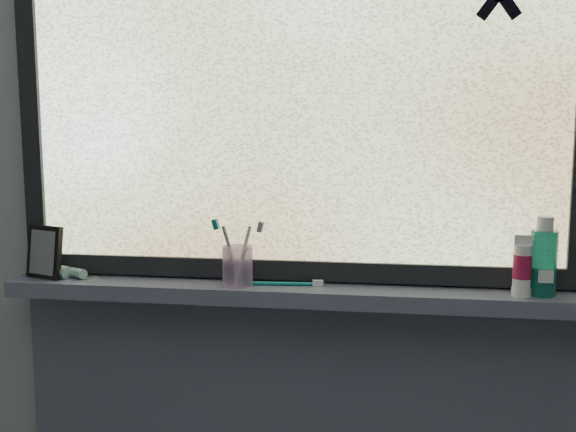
# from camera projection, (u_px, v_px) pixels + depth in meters

# --- Properties ---
(wall_back) EXTENTS (3.00, 0.01, 2.50)m
(wall_back) POSITION_uv_depth(u_px,v_px,m) (326.00, 191.00, 1.63)
(wall_back) COLOR #9EA3A8
(wall_back) RESTS_ON ground
(windowsill) EXTENTS (1.62, 0.14, 0.04)m
(windowsill) POSITION_uv_depth(u_px,v_px,m) (323.00, 295.00, 1.59)
(windowsill) COLOR #53576F
(windowsill) RESTS_ON wall_back
(window_pane) EXTENTS (1.50, 0.01, 1.00)m
(window_pane) POSITION_uv_depth(u_px,v_px,m) (326.00, 78.00, 1.57)
(window_pane) COLOR silver
(window_pane) RESTS_ON wall_back
(frame_bottom) EXTENTS (1.60, 0.03, 0.05)m
(frame_bottom) POSITION_uv_depth(u_px,v_px,m) (324.00, 271.00, 1.63)
(frame_bottom) COLOR black
(frame_bottom) RESTS_ON windowsill
(frame_left) EXTENTS (0.05, 0.03, 1.10)m
(frame_left) POSITION_uv_depth(u_px,v_px,m) (30.00, 82.00, 1.68)
(frame_left) COLOR black
(frame_left) RESTS_ON wall_back
(vanity_mirror) EXTENTS (0.12, 0.09, 0.14)m
(vanity_mirror) POSITION_uv_depth(u_px,v_px,m) (45.00, 252.00, 1.68)
(vanity_mirror) COLOR black
(vanity_mirror) RESTS_ON windowsill
(toothpaste_tube) EXTENTS (0.19, 0.10, 0.03)m
(toothpaste_tube) POSITION_uv_depth(u_px,v_px,m) (65.00, 272.00, 1.67)
(toothpaste_tube) COLOR silver
(toothpaste_tube) RESTS_ON windowsill
(toothbrush_cup) EXTENTS (0.08, 0.08, 0.10)m
(toothbrush_cup) POSITION_uv_depth(u_px,v_px,m) (238.00, 266.00, 1.59)
(toothbrush_cup) COLOR #B596C6
(toothbrush_cup) RESTS_ON windowsill
(toothbrush_lying) EXTENTS (0.22, 0.04, 0.01)m
(toothbrush_lying) POSITION_uv_depth(u_px,v_px,m) (279.00, 283.00, 1.60)
(toothbrush_lying) COLOR #0D7D76
(toothbrush_lying) RESTS_ON windowsill
(mouthwash_bottle) EXTENTS (0.08, 0.08, 0.15)m
(mouthwash_bottle) POSITION_uv_depth(u_px,v_px,m) (543.00, 256.00, 1.50)
(mouthwash_bottle) COLOR #1B8C79
(mouthwash_bottle) RESTS_ON windowsill
(cream_tube) EXTENTS (0.05, 0.05, 0.10)m
(cream_tube) POSITION_uv_depth(u_px,v_px,m) (522.00, 264.00, 1.49)
(cream_tube) COLOR silver
(cream_tube) RESTS_ON windowsill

